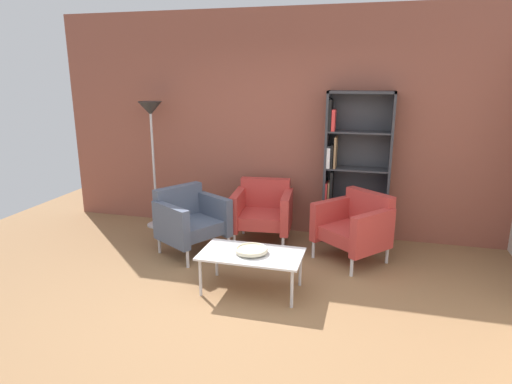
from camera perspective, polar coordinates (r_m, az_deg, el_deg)
The scene contains 9 objects.
ground_plane at distance 4.08m, azimuth -3.41°, elevation -16.05°, with size 8.32×8.32×0.00m, color olive.
brick_back_panel at distance 5.91m, azimuth 3.98°, elevation 8.66°, with size 6.40×0.12×2.90m, color brown.
bookshelf_tall at distance 5.69m, azimuth 12.17°, elevation 2.71°, with size 0.80×0.30×1.90m.
coffee_table_low at distance 4.39m, azimuth -0.59°, elevation -8.24°, with size 1.00×0.56×0.40m.
decorative_bowl at distance 4.36m, azimuth -0.60°, elevation -7.43°, with size 0.32×0.32×0.05m.
armchair_corner_red at distance 5.65m, azimuth 0.89°, elevation -2.36°, with size 0.78×0.72×0.78m.
armchair_near_window at distance 5.37m, azimuth -8.52°, elevation -3.45°, with size 0.92×0.94×0.78m.
armchair_by_bookshelf at distance 5.22m, azimuth 12.63°, elevation -4.22°, with size 0.95×0.94×0.78m.
floor_lamp_torchiere at distance 6.18m, azimuth -13.33°, elevation 8.57°, with size 0.32×0.32×1.74m.
Camera 1 is at (1.13, -3.30, 2.10)m, focal length 31.10 mm.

